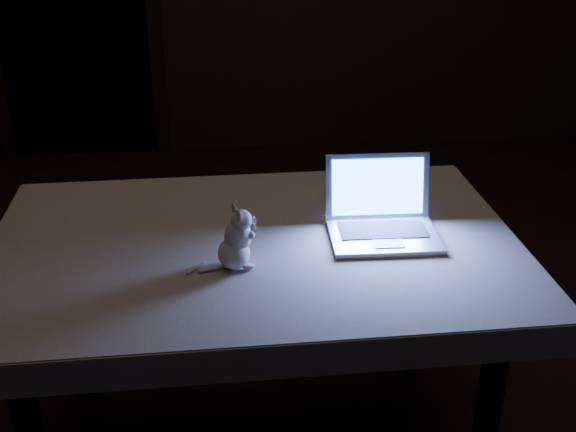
{
  "coord_description": "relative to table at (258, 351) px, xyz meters",
  "views": [
    {
      "loc": [
        -0.24,
        -2.05,
        1.68
      ],
      "look_at": [
        -0.06,
        -0.27,
        0.81
      ],
      "focal_mm": 45.0,
      "sensor_mm": 36.0,
      "label": 1
    }
  ],
  "objects": [
    {
      "name": "laptop",
      "position": [
        0.36,
        -0.02,
        0.48
      ],
      "size": [
        0.31,
        0.27,
        0.2
      ],
      "primitive_type": null,
      "rotation": [
        0.0,
        0.0,
        -0.02
      ],
      "color": "#B0B1B5",
      "rests_on": "tablecloth"
    },
    {
      "name": "floor",
      "position": [
        0.15,
        0.27,
        -0.37
      ],
      "size": [
        5.0,
        5.0,
        0.0
      ],
      "primitive_type": "plane",
      "color": "black",
      "rests_on": "ground"
    },
    {
      "name": "tablecloth",
      "position": [
        0.09,
        -0.05,
        0.33
      ],
      "size": [
        1.65,
        1.29,
        0.09
      ],
      "primitive_type": null,
      "rotation": [
        0.0,
        0.0,
        0.23
      ],
      "color": "#BAAF98",
      "rests_on": "table"
    },
    {
      "name": "plush_mouse",
      "position": [
        -0.06,
        -0.14,
        0.46
      ],
      "size": [
        0.12,
        0.12,
        0.17
      ],
      "primitive_type": null,
      "rotation": [
        0.0,
        0.0,
        -0.01
      ],
      "color": "silver",
      "rests_on": "tablecloth"
    },
    {
      "name": "table",
      "position": [
        0.0,
        0.0,
        0.0
      ],
      "size": [
        1.39,
        0.91,
        0.74
      ],
      "primitive_type": null,
      "rotation": [
        0.0,
        0.0,
        0.02
      ],
      "color": "black",
      "rests_on": "floor"
    }
  ]
}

